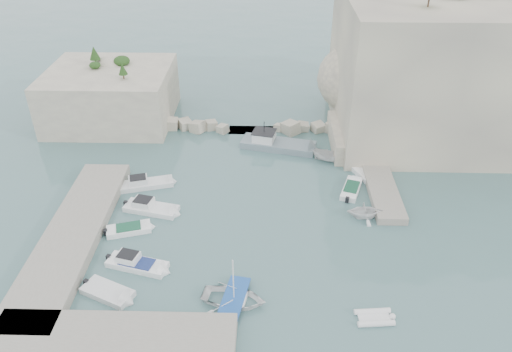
{
  "coord_description": "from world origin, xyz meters",
  "views": [
    {
      "loc": [
        1.1,
        -36.86,
        30.34
      ],
      "look_at": [
        0.0,
        6.0,
        3.0
      ],
      "focal_mm": 35.0,
      "sensor_mm": 36.0,
      "label": 1
    }
  ],
  "objects_px": {
    "tender_east_a": "(364,217)",
    "tender_east_c": "(361,173)",
    "tender_east_b": "(351,191)",
    "work_boat": "(278,148)",
    "motorboat_c": "(129,231)",
    "motorboat_d": "(138,267)",
    "motorboat_a": "(147,186)",
    "rowboat": "(234,302)",
    "motorboat_b": "(152,211)",
    "motorboat_e": "(108,295)",
    "tender_east_d": "(329,161)",
    "inflatable_dinghy": "(374,319)"
  },
  "relations": [
    {
      "from": "tender_east_a",
      "to": "tender_east_d",
      "type": "bearing_deg",
      "value": 10.16
    },
    {
      "from": "motorboat_a",
      "to": "rowboat",
      "type": "height_order",
      "value": "motorboat_a"
    },
    {
      "from": "tender_east_c",
      "to": "tender_east_d",
      "type": "height_order",
      "value": "tender_east_d"
    },
    {
      "from": "tender_east_c",
      "to": "tender_east_d",
      "type": "distance_m",
      "value": 4.26
    },
    {
      "from": "motorboat_d",
      "to": "motorboat_a",
      "type": "bearing_deg",
      "value": 113.31
    },
    {
      "from": "motorboat_c",
      "to": "work_boat",
      "type": "relative_size",
      "value": 0.46
    },
    {
      "from": "motorboat_c",
      "to": "tender_east_d",
      "type": "bearing_deg",
      "value": 17.35
    },
    {
      "from": "inflatable_dinghy",
      "to": "rowboat",
      "type": "bearing_deg",
      "value": 167.23
    },
    {
      "from": "motorboat_a",
      "to": "tender_east_a",
      "type": "relative_size",
      "value": 1.76
    },
    {
      "from": "inflatable_dinghy",
      "to": "motorboat_b",
      "type": "bearing_deg",
      "value": 140.9
    },
    {
      "from": "motorboat_a",
      "to": "tender_east_b",
      "type": "distance_m",
      "value": 22.29
    },
    {
      "from": "work_boat",
      "to": "inflatable_dinghy",
      "type": "bearing_deg",
      "value": -61.76
    },
    {
      "from": "tender_east_c",
      "to": "motorboat_c",
      "type": "bearing_deg",
      "value": 91.98
    },
    {
      "from": "motorboat_b",
      "to": "motorboat_e",
      "type": "bearing_deg",
      "value": -82.42
    },
    {
      "from": "motorboat_e",
      "to": "motorboat_c",
      "type": "bearing_deg",
      "value": 116.5
    },
    {
      "from": "tender_east_d",
      "to": "motorboat_d",
      "type": "bearing_deg",
      "value": 152.15
    },
    {
      "from": "motorboat_e",
      "to": "motorboat_a",
      "type": "bearing_deg",
      "value": 115.43
    },
    {
      "from": "tender_east_b",
      "to": "work_boat",
      "type": "height_order",
      "value": "work_boat"
    },
    {
      "from": "motorboat_d",
      "to": "motorboat_e",
      "type": "height_order",
      "value": "motorboat_d"
    },
    {
      "from": "motorboat_a",
      "to": "tender_east_a",
      "type": "xyz_separation_m",
      "value": [
        22.94,
        -5.05,
        0.0
      ]
    },
    {
      "from": "motorboat_a",
      "to": "motorboat_e",
      "type": "distance_m",
      "value": 16.13
    },
    {
      "from": "motorboat_e",
      "to": "tender_east_d",
      "type": "bearing_deg",
      "value": 72.01
    },
    {
      "from": "inflatable_dinghy",
      "to": "tender_east_a",
      "type": "bearing_deg",
      "value": 79.35
    },
    {
      "from": "rowboat",
      "to": "tender_east_a",
      "type": "relative_size",
      "value": 1.48
    },
    {
      "from": "motorboat_b",
      "to": "tender_east_c",
      "type": "relative_size",
      "value": 1.25
    },
    {
      "from": "motorboat_d",
      "to": "tender_east_b",
      "type": "height_order",
      "value": "motorboat_d"
    },
    {
      "from": "motorboat_e",
      "to": "inflatable_dinghy",
      "type": "bearing_deg",
      "value": 19.37
    },
    {
      "from": "tender_east_a",
      "to": "tender_east_c",
      "type": "xyz_separation_m",
      "value": [
        0.95,
        8.28,
        0.0
      ]
    },
    {
      "from": "tender_east_a",
      "to": "tender_east_c",
      "type": "relative_size",
      "value": 0.74
    },
    {
      "from": "tender_east_b",
      "to": "tender_east_d",
      "type": "height_order",
      "value": "tender_east_d"
    },
    {
      "from": "motorboat_c",
      "to": "inflatable_dinghy",
      "type": "xyz_separation_m",
      "value": [
        21.72,
        -10.29,
        0.0
      ]
    },
    {
      "from": "motorboat_c",
      "to": "tender_east_c",
      "type": "height_order",
      "value": "same"
    },
    {
      "from": "inflatable_dinghy",
      "to": "tender_east_d",
      "type": "relative_size",
      "value": 0.77
    },
    {
      "from": "tender_east_b",
      "to": "tender_east_c",
      "type": "relative_size",
      "value": 1.0
    },
    {
      "from": "rowboat",
      "to": "tender_east_a",
      "type": "distance_m",
      "value": 16.94
    },
    {
      "from": "rowboat",
      "to": "inflatable_dinghy",
      "type": "xyz_separation_m",
      "value": [
        11.04,
        -1.5,
        0.0
      ]
    },
    {
      "from": "motorboat_a",
      "to": "motorboat_c",
      "type": "relative_size",
      "value": 1.37
    },
    {
      "from": "rowboat",
      "to": "tender_east_d",
      "type": "bearing_deg",
      "value": -12.96
    },
    {
      "from": "motorboat_c",
      "to": "tender_east_a",
      "type": "bearing_deg",
      "value": -9.35
    },
    {
      "from": "motorboat_c",
      "to": "work_boat",
      "type": "distance_m",
      "value": 22.25
    },
    {
      "from": "motorboat_c",
      "to": "tender_east_c",
      "type": "xyz_separation_m",
      "value": [
        23.96,
        11.11,
        0.0
      ]
    },
    {
      "from": "motorboat_b",
      "to": "tender_east_b",
      "type": "bearing_deg",
      "value": 24.9
    },
    {
      "from": "motorboat_e",
      "to": "tender_east_d",
      "type": "relative_size",
      "value": 1.16
    },
    {
      "from": "motorboat_e",
      "to": "tender_east_c",
      "type": "height_order",
      "value": "same"
    },
    {
      "from": "tender_east_b",
      "to": "tender_east_c",
      "type": "distance_m",
      "value": 3.94
    },
    {
      "from": "inflatable_dinghy",
      "to": "tender_east_a",
      "type": "distance_m",
      "value": 13.18
    },
    {
      "from": "motorboat_b",
      "to": "work_boat",
      "type": "xyz_separation_m",
      "value": [
        13.07,
        13.44,
        0.0
      ]
    },
    {
      "from": "motorboat_c",
      "to": "motorboat_d",
      "type": "bearing_deg",
      "value": -84.82
    },
    {
      "from": "tender_east_a",
      "to": "tender_east_c",
      "type": "distance_m",
      "value": 8.34
    },
    {
      "from": "motorboat_b",
      "to": "motorboat_d",
      "type": "xyz_separation_m",
      "value": [
        0.44,
        -8.28,
        0.0
      ]
    }
  ]
}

